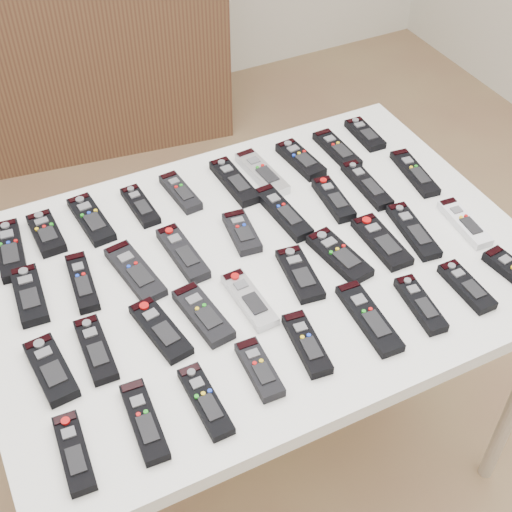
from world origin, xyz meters
name	(u,v)px	position (x,y,z in m)	size (l,w,h in m)	color
ground	(247,432)	(0.00, 0.00, 0.00)	(4.00, 4.00, 0.00)	#8E6048
table	(256,280)	(0.00, -0.05, 0.72)	(1.25, 0.88, 0.78)	white
sideboard	(7,59)	(-0.24, 1.78, 0.46)	(1.82, 0.38, 0.91)	#46291C
remote_0	(10,250)	(-0.49, 0.22, 0.79)	(0.06, 0.19, 0.02)	black
remote_1	(46,233)	(-0.40, 0.24, 0.79)	(0.06, 0.14, 0.02)	black
remote_2	(91,219)	(-0.29, 0.25, 0.79)	(0.06, 0.18, 0.02)	black
remote_3	(140,206)	(-0.17, 0.24, 0.79)	(0.05, 0.15, 0.02)	black
remote_4	(180,192)	(-0.06, 0.25, 0.79)	(0.05, 0.15, 0.02)	black
remote_5	(234,182)	(0.08, 0.22, 0.79)	(0.05, 0.19, 0.02)	black
remote_6	(262,173)	(0.16, 0.23, 0.79)	(0.05, 0.19, 0.02)	#B7B7BC
remote_7	(301,160)	(0.28, 0.23, 0.79)	(0.06, 0.16, 0.02)	black
remote_8	(337,150)	(0.39, 0.23, 0.79)	(0.05, 0.17, 0.02)	black
remote_9	(365,134)	(0.50, 0.26, 0.79)	(0.05, 0.14, 0.02)	black
remote_10	(29,295)	(-0.48, 0.06, 0.79)	(0.06, 0.17, 0.02)	black
remote_11	(82,282)	(-0.37, 0.05, 0.79)	(0.05, 0.17, 0.02)	black
remote_12	(135,272)	(-0.25, 0.03, 0.79)	(0.06, 0.19, 0.02)	black
remote_13	(183,253)	(-0.14, 0.04, 0.79)	(0.05, 0.19, 0.02)	black
remote_14	(242,232)	(0.01, 0.04, 0.79)	(0.05, 0.14, 0.02)	black
remote_15	(283,213)	(0.13, 0.06, 0.79)	(0.05, 0.20, 0.02)	black
remote_16	(333,199)	(0.27, 0.05, 0.79)	(0.05, 0.16, 0.02)	black
remote_17	(367,185)	(0.38, 0.06, 0.79)	(0.05, 0.19, 0.02)	black
remote_18	(415,173)	(0.52, 0.05, 0.79)	(0.05, 0.19, 0.02)	black
remote_19	(51,370)	(-0.49, -0.15, 0.79)	(0.06, 0.16, 0.02)	black
remote_20	(96,349)	(-0.40, -0.14, 0.79)	(0.05, 0.17, 0.02)	black
remote_21	(161,330)	(-0.26, -0.15, 0.79)	(0.06, 0.17, 0.02)	black
remote_22	(203,314)	(-0.17, -0.15, 0.79)	(0.06, 0.17, 0.02)	black
remote_23	(249,300)	(-0.06, -0.16, 0.79)	(0.05, 0.17, 0.02)	#B7B7BC
remote_24	(300,274)	(0.07, -0.14, 0.79)	(0.06, 0.16, 0.02)	black
remote_25	(339,256)	(0.18, -0.13, 0.79)	(0.06, 0.17, 0.02)	black
remote_26	(382,242)	(0.29, -0.13, 0.79)	(0.06, 0.18, 0.02)	black
remote_27	(413,231)	(0.38, -0.13, 0.79)	(0.05, 0.19, 0.02)	black
remote_28	(464,223)	(0.51, -0.16, 0.79)	(0.05, 0.17, 0.02)	silver
remote_29	(74,453)	(-0.50, -0.35, 0.79)	(0.05, 0.16, 0.02)	black
remote_30	(144,421)	(-0.37, -0.34, 0.79)	(0.05, 0.18, 0.02)	black
remote_31	(205,401)	(-0.25, -0.35, 0.79)	(0.05, 0.17, 0.02)	black
remote_32	(259,369)	(-0.13, -0.33, 0.79)	(0.05, 0.14, 0.02)	black
remote_33	(307,344)	(-0.01, -0.32, 0.79)	(0.05, 0.16, 0.02)	black
remote_34	(369,318)	(0.14, -0.32, 0.79)	(0.05, 0.20, 0.02)	black
remote_35	(420,304)	(0.26, -0.33, 0.79)	(0.04, 0.16, 0.02)	black
remote_36	(467,287)	(0.38, -0.33, 0.79)	(0.05, 0.15, 0.02)	black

